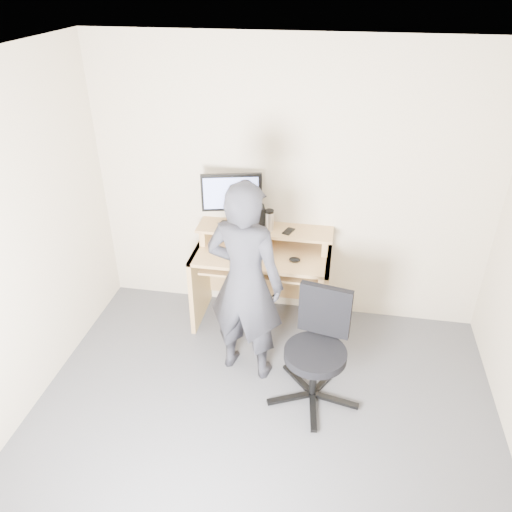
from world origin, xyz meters
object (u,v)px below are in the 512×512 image
(desk, at_px, (263,267))
(person, at_px, (245,283))
(monitor, at_px, (232,196))
(office_chair, at_px, (318,344))

(desk, xyz_separation_m, person, (-0.02, -0.71, 0.29))
(monitor, bearing_deg, person, -84.90)
(monitor, height_order, office_chair, monitor)
(office_chair, bearing_deg, person, 174.38)
(desk, bearing_deg, monitor, 167.95)
(desk, height_order, person, person)
(office_chair, bearing_deg, desk, 133.85)
(desk, distance_m, person, 0.77)
(monitor, relative_size, person, 0.31)
(monitor, bearing_deg, office_chair, -62.08)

